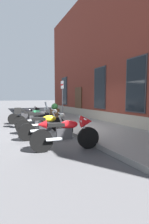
{
  "coord_description": "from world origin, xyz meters",
  "views": [
    {
      "loc": [
        7.25,
        -2.7,
        1.55
      ],
      "look_at": [
        -0.92,
        1.11,
        0.75
      ],
      "focal_mm": 26.92,
      "sensor_mm": 36.0,
      "label": 1
    }
  ],
  "objects_px": {
    "motorcycle_green_touring": "(32,117)",
    "parking_sign": "(62,95)",
    "motorcycle_black_sport": "(28,114)",
    "motorcycle_red_sport": "(68,132)",
    "barrel_planter": "(55,113)",
    "motorcycle_black_naked": "(42,121)",
    "motorcycle_yellow_naked": "(47,127)"
  },
  "relations": [
    {
      "from": "motorcycle_black_naked",
      "to": "barrel_planter",
      "type": "bearing_deg",
      "value": 150.53
    },
    {
      "from": "motorcycle_black_naked",
      "to": "parking_sign",
      "type": "xyz_separation_m",
      "value": [
        -1.89,
        1.7,
        1.18
      ]
    },
    {
      "from": "motorcycle_yellow_naked",
      "to": "motorcycle_red_sport",
      "type": "xyz_separation_m",
      "value": [
        1.48,
        0.21,
        0.07
      ]
    },
    {
      "from": "motorcycle_black_sport",
      "to": "motorcycle_yellow_naked",
      "type": "relative_size",
      "value": 1.01
    },
    {
      "from": "barrel_planter",
      "to": "motorcycle_black_naked",
      "type": "bearing_deg",
      "value": -29.47
    },
    {
      "from": "motorcycle_green_touring",
      "to": "barrel_planter",
      "type": "bearing_deg",
      "value": 124.23
    },
    {
      "from": "motorcycle_black_sport",
      "to": "motorcycle_red_sport",
      "type": "distance_m",
      "value": 5.55
    },
    {
      "from": "motorcycle_black_sport",
      "to": "motorcycle_green_touring",
      "type": "distance_m",
      "value": 1.29
    },
    {
      "from": "motorcycle_black_naked",
      "to": "parking_sign",
      "type": "relative_size",
      "value": 0.91
    },
    {
      "from": "parking_sign",
      "to": "barrel_planter",
      "type": "xyz_separation_m",
      "value": [
        -0.69,
        -0.24,
        -1.08
      ]
    },
    {
      "from": "motorcycle_yellow_naked",
      "to": "parking_sign",
      "type": "relative_size",
      "value": 0.86
    },
    {
      "from": "motorcycle_black_sport",
      "to": "parking_sign",
      "type": "xyz_separation_m",
      "value": [
        0.93,
        1.83,
        1.11
      ]
    },
    {
      "from": "motorcycle_green_touring",
      "to": "motorcycle_black_sport",
      "type": "bearing_deg",
      "value": -178.73
    },
    {
      "from": "motorcycle_yellow_naked",
      "to": "motorcycle_red_sport",
      "type": "distance_m",
      "value": 1.5
    },
    {
      "from": "motorcycle_yellow_naked",
      "to": "barrel_planter",
      "type": "xyz_separation_m",
      "value": [
        -3.83,
        1.57,
        0.11
      ]
    },
    {
      "from": "motorcycle_yellow_naked",
      "to": "barrel_planter",
      "type": "distance_m",
      "value": 4.14
    },
    {
      "from": "motorcycle_red_sport",
      "to": "barrel_planter",
      "type": "bearing_deg",
      "value": 165.72
    },
    {
      "from": "motorcycle_green_touring",
      "to": "parking_sign",
      "type": "distance_m",
      "value": 2.15
    },
    {
      "from": "motorcycle_black_naked",
      "to": "motorcycle_yellow_naked",
      "type": "bearing_deg",
      "value": -4.85
    },
    {
      "from": "motorcycle_black_naked",
      "to": "parking_sign",
      "type": "distance_m",
      "value": 2.8
    },
    {
      "from": "motorcycle_red_sport",
      "to": "parking_sign",
      "type": "relative_size",
      "value": 0.87
    },
    {
      "from": "motorcycle_green_touring",
      "to": "motorcycle_yellow_naked",
      "type": "bearing_deg",
      "value": -0.22
    },
    {
      "from": "motorcycle_red_sport",
      "to": "parking_sign",
      "type": "bearing_deg",
      "value": 160.96
    },
    {
      "from": "motorcycle_green_touring",
      "to": "motorcycle_red_sport",
      "type": "height_order",
      "value": "motorcycle_green_touring"
    },
    {
      "from": "motorcycle_black_naked",
      "to": "motorcycle_black_sport",
      "type": "bearing_deg",
      "value": -177.49
    },
    {
      "from": "motorcycle_black_sport",
      "to": "motorcycle_green_touring",
      "type": "bearing_deg",
      "value": 1.27
    },
    {
      "from": "motorcycle_yellow_naked",
      "to": "parking_sign",
      "type": "xyz_separation_m",
      "value": [
        -3.14,
        1.81,
        1.19
      ]
    },
    {
      "from": "motorcycle_yellow_naked",
      "to": "motorcycle_red_sport",
      "type": "height_order",
      "value": "motorcycle_red_sport"
    },
    {
      "from": "motorcycle_red_sport",
      "to": "parking_sign",
      "type": "distance_m",
      "value": 5.01
    },
    {
      "from": "motorcycle_yellow_naked",
      "to": "motorcycle_black_naked",
      "type": "bearing_deg",
      "value": 175.15
    },
    {
      "from": "motorcycle_black_naked",
      "to": "motorcycle_yellow_naked",
      "type": "height_order",
      "value": "motorcycle_black_naked"
    },
    {
      "from": "motorcycle_red_sport",
      "to": "parking_sign",
      "type": "xyz_separation_m",
      "value": [
        -4.62,
        1.59,
        1.12
      ]
    }
  ]
}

